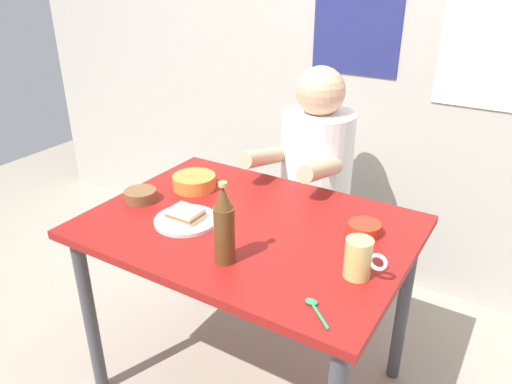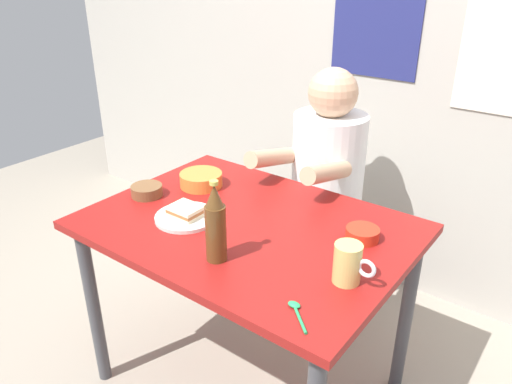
% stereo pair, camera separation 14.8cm
% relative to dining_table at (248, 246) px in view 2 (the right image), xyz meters
% --- Properties ---
extents(ground_plane, '(6.00, 6.00, 0.00)m').
position_rel_dining_table_xyz_m(ground_plane, '(0.00, 0.00, -0.65)').
color(ground_plane, gray).
extents(wall_back, '(4.40, 0.09, 2.60)m').
position_rel_dining_table_xyz_m(wall_back, '(0.00, 1.05, 0.65)').
color(wall_back, '#ADA89E').
rests_on(wall_back, ground).
extents(dining_table, '(1.10, 0.80, 0.74)m').
position_rel_dining_table_xyz_m(dining_table, '(0.00, 0.00, 0.00)').
color(dining_table, maroon).
rests_on(dining_table, ground).
extents(stool, '(0.34, 0.34, 0.45)m').
position_rel_dining_table_xyz_m(stool, '(-0.04, 0.63, -0.30)').
color(stool, '#4C4C51').
rests_on(stool, ground).
extents(person_seated, '(0.33, 0.56, 0.72)m').
position_rel_dining_table_xyz_m(person_seated, '(-0.04, 0.62, 0.12)').
color(person_seated, white).
rests_on(person_seated, stool).
extents(plate_orange, '(0.22, 0.22, 0.01)m').
position_rel_dining_table_xyz_m(plate_orange, '(-0.19, -0.11, 0.10)').
color(plate_orange, silver).
rests_on(plate_orange, dining_table).
extents(sandwich, '(0.11, 0.09, 0.04)m').
position_rel_dining_table_xyz_m(sandwich, '(-0.19, -0.11, 0.13)').
color(sandwich, beige).
rests_on(sandwich, plate_orange).
extents(beer_mug, '(0.13, 0.08, 0.12)m').
position_rel_dining_table_xyz_m(beer_mug, '(0.43, -0.10, 0.15)').
color(beer_mug, '#D1BC66').
rests_on(beer_mug, dining_table).
extents(beer_bottle, '(0.06, 0.06, 0.26)m').
position_rel_dining_table_xyz_m(beer_bottle, '(0.06, -0.23, 0.21)').
color(beer_bottle, '#593819').
rests_on(beer_bottle, dining_table).
extents(sauce_bowl_chili, '(0.11, 0.11, 0.04)m').
position_rel_dining_table_xyz_m(sauce_bowl_chili, '(0.37, 0.14, 0.12)').
color(sauce_bowl_chili, red).
rests_on(sauce_bowl_chili, dining_table).
extents(soup_bowl_orange, '(0.17, 0.17, 0.05)m').
position_rel_dining_table_xyz_m(soup_bowl_orange, '(-0.34, 0.13, 0.12)').
color(soup_bowl_orange, orange).
rests_on(soup_bowl_orange, dining_table).
extents(condiment_bowl_brown, '(0.12, 0.12, 0.04)m').
position_rel_dining_table_xyz_m(condiment_bowl_brown, '(-0.44, -0.06, 0.12)').
color(condiment_bowl_brown, brown).
rests_on(condiment_bowl_brown, dining_table).
extents(spoon, '(0.10, 0.09, 0.01)m').
position_rel_dining_table_xyz_m(spoon, '(0.39, -0.30, 0.10)').
color(spoon, '#26A559').
rests_on(spoon, dining_table).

